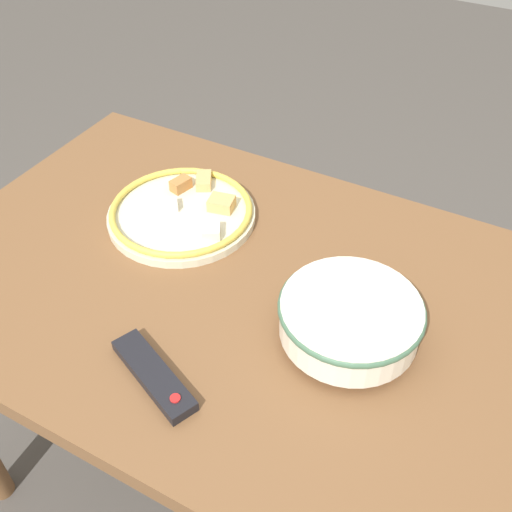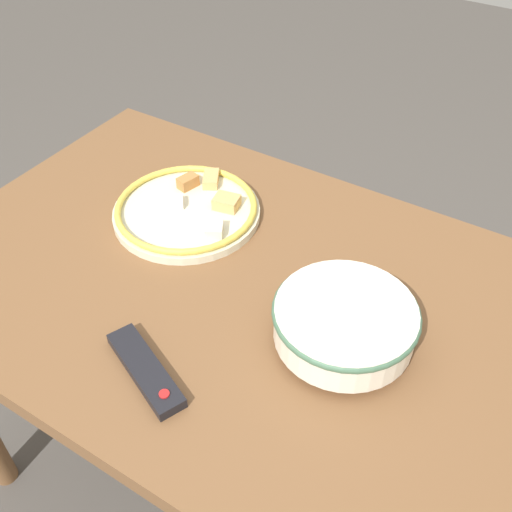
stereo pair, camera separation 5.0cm
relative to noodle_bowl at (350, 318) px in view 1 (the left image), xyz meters
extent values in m
plane|color=#4C4742|center=(0.27, -0.02, -0.82)|extent=(8.00, 8.00, 0.00)
cube|color=brown|center=(0.27, -0.02, -0.07)|extent=(1.20, 0.83, 0.04)
cylinder|color=brown|center=(-0.26, -0.37, -0.45)|extent=(0.06, 0.06, 0.73)
cylinder|color=brown|center=(0.80, -0.37, -0.45)|extent=(0.06, 0.06, 0.73)
cylinder|color=silver|center=(0.00, 0.00, -0.04)|extent=(0.11, 0.11, 0.01)
cylinder|color=silver|center=(0.00, 0.00, 0.00)|extent=(0.24, 0.24, 0.07)
cylinder|color=#9E4C1E|center=(0.00, 0.00, -0.01)|extent=(0.22, 0.22, 0.06)
torus|color=#42664C|center=(0.00, 0.00, 0.03)|extent=(0.25, 0.25, 0.01)
cylinder|color=beige|center=(0.44, -0.14, -0.04)|extent=(0.32, 0.32, 0.02)
torus|color=gold|center=(0.44, -0.14, -0.02)|extent=(0.31, 0.31, 0.01)
cube|color=tan|center=(0.37, -0.19, -0.02)|extent=(0.06, 0.05, 0.03)
cube|color=#B2753D|center=(0.49, -0.21, -0.02)|extent=(0.04, 0.05, 0.03)
cube|color=tan|center=(0.45, -0.25, -0.02)|extent=(0.06, 0.07, 0.02)
cube|color=silver|center=(0.47, -0.13, -0.02)|extent=(0.06, 0.05, 0.02)
cube|color=silver|center=(0.34, -0.10, -0.02)|extent=(0.05, 0.06, 0.02)
cube|color=black|center=(0.25, 0.23, -0.04)|extent=(0.20, 0.12, 0.02)
cylinder|color=red|center=(0.18, 0.26, -0.03)|extent=(0.02, 0.02, 0.00)
camera|label=1|loc=(-0.18, 0.68, 0.77)|focal=42.00mm
camera|label=2|loc=(-0.23, 0.65, 0.77)|focal=42.00mm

